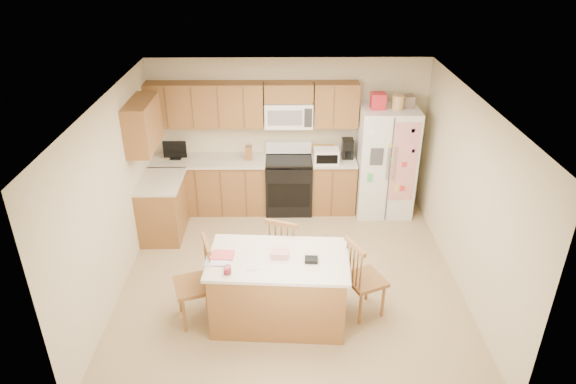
{
  "coord_description": "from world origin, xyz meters",
  "views": [
    {
      "loc": [
        -0.1,
        -5.75,
        4.29
      ],
      "look_at": [
        -0.03,
        0.35,
        1.14
      ],
      "focal_mm": 32.0,
      "sensor_mm": 36.0,
      "label": 1
    }
  ],
  "objects_px": {
    "refrigerator": "(385,160)",
    "windsor_chair_left": "(196,284)",
    "stove": "(289,184)",
    "windsor_chair_back": "(286,252)",
    "island": "(279,288)",
    "windsor_chair_right": "(363,280)"
  },
  "relations": [
    {
      "from": "island",
      "to": "windsor_chair_right",
      "type": "relative_size",
      "value": 1.62
    },
    {
      "from": "refrigerator",
      "to": "windsor_chair_left",
      "type": "height_order",
      "value": "refrigerator"
    },
    {
      "from": "refrigerator",
      "to": "island",
      "type": "xyz_separation_m",
      "value": [
        -1.73,
        -2.71,
        -0.47
      ]
    },
    {
      "from": "stove",
      "to": "windsor_chair_right",
      "type": "relative_size",
      "value": 1.09
    },
    {
      "from": "refrigerator",
      "to": "windsor_chair_left",
      "type": "relative_size",
      "value": 1.89
    },
    {
      "from": "refrigerator",
      "to": "stove",
      "type": "bearing_deg",
      "value": 177.7
    },
    {
      "from": "refrigerator",
      "to": "windsor_chair_right",
      "type": "relative_size",
      "value": 1.96
    },
    {
      "from": "refrigerator",
      "to": "windsor_chair_back",
      "type": "bearing_deg",
      "value": -129.33
    },
    {
      "from": "windsor_chair_back",
      "to": "refrigerator",
      "type": "bearing_deg",
      "value": 50.67
    },
    {
      "from": "stove",
      "to": "windsor_chair_back",
      "type": "height_order",
      "value": "stove"
    },
    {
      "from": "stove",
      "to": "windsor_chair_left",
      "type": "relative_size",
      "value": 1.05
    },
    {
      "from": "stove",
      "to": "island",
      "type": "height_order",
      "value": "stove"
    },
    {
      "from": "refrigerator",
      "to": "windsor_chair_back",
      "type": "relative_size",
      "value": 1.96
    },
    {
      "from": "refrigerator",
      "to": "island",
      "type": "relative_size",
      "value": 1.21
    },
    {
      "from": "windsor_chair_left",
      "to": "windsor_chair_back",
      "type": "distance_m",
      "value": 1.28
    },
    {
      "from": "refrigerator",
      "to": "windsor_chair_right",
      "type": "height_order",
      "value": "refrigerator"
    },
    {
      "from": "stove",
      "to": "windsor_chair_left",
      "type": "xyz_separation_m",
      "value": [
        -1.14,
        -2.76,
        0.04
      ]
    },
    {
      "from": "windsor_chair_right",
      "to": "island",
      "type": "bearing_deg",
      "value": -174.07
    },
    {
      "from": "stove",
      "to": "windsor_chair_back",
      "type": "xyz_separation_m",
      "value": [
        -0.07,
        -2.06,
        0.02
      ]
    },
    {
      "from": "refrigerator",
      "to": "windsor_chair_back",
      "type": "xyz_separation_m",
      "value": [
        -1.64,
        -2.0,
        -0.43
      ]
    },
    {
      "from": "refrigerator",
      "to": "island",
      "type": "height_order",
      "value": "refrigerator"
    },
    {
      "from": "island",
      "to": "refrigerator",
      "type": "bearing_deg",
      "value": 57.5
    }
  ]
}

